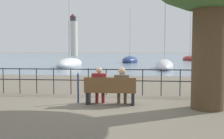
# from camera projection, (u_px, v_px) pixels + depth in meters

# --- Properties ---
(ground_plane) EXTENTS (1000.00, 1000.00, 0.00)m
(ground_plane) POSITION_uv_depth(u_px,v_px,m) (110.00, 104.00, 8.20)
(ground_plane) COLOR #706656
(harbor_water) EXTENTS (600.00, 300.00, 0.01)m
(harbor_water) POSITION_uv_depth(u_px,v_px,m) (136.00, 54.00, 166.60)
(harbor_water) COLOR slate
(harbor_water) RESTS_ON ground_plane
(park_bench) EXTENTS (1.67, 0.45, 0.90)m
(park_bench) POSITION_uv_depth(u_px,v_px,m) (110.00, 92.00, 8.11)
(park_bench) COLOR brown
(park_bench) RESTS_ON ground_plane
(seated_person_left) EXTENTS (0.47, 0.35, 1.22)m
(seated_person_left) POSITION_uv_depth(u_px,v_px,m) (99.00, 84.00, 8.21)
(seated_person_left) COLOR maroon
(seated_person_left) RESTS_ON ground_plane
(seated_person_right) EXTENTS (0.48, 0.35, 1.22)m
(seated_person_right) POSITION_uv_depth(u_px,v_px,m) (122.00, 84.00, 8.13)
(seated_person_right) COLOR brown
(seated_person_right) RESTS_ON ground_plane
(promenade_railing) EXTENTS (10.87, 0.04, 1.05)m
(promenade_railing) POSITION_uv_depth(u_px,v_px,m) (115.00, 78.00, 9.90)
(promenade_railing) COLOR black
(promenade_railing) RESTS_ON ground_plane
(closed_umbrella) EXTENTS (0.09, 0.09, 1.05)m
(closed_umbrella) POSITION_uv_depth(u_px,v_px,m) (78.00, 86.00, 8.35)
(closed_umbrella) COLOR navy
(closed_umbrella) RESTS_ON ground_plane
(sailboat_0) EXTENTS (3.16, 5.56, 9.11)m
(sailboat_0) POSITION_uv_depth(u_px,v_px,m) (130.00, 60.00, 39.93)
(sailboat_0) COLOR navy
(sailboat_0) RESTS_ON ground_plane
(sailboat_1) EXTENTS (3.08, 5.67, 10.04)m
(sailboat_1) POSITION_uv_depth(u_px,v_px,m) (190.00, 59.00, 49.95)
(sailboat_1) COLOR maroon
(sailboat_1) RESTS_ON ground_plane
(sailboat_4) EXTENTS (2.49, 7.81, 8.41)m
(sailboat_4) POSITION_uv_depth(u_px,v_px,m) (165.00, 66.00, 25.55)
(sailboat_4) COLOR silver
(sailboat_4) RESTS_ON ground_plane
(sailboat_5) EXTENTS (2.41, 6.97, 11.77)m
(sailboat_5) POSITION_uv_depth(u_px,v_px,m) (70.00, 64.00, 29.24)
(sailboat_5) COLOR white
(sailboat_5) RESTS_ON ground_plane
(harbor_lighthouse) EXTENTS (4.16, 4.16, 19.31)m
(harbor_lighthouse) POSITION_uv_depth(u_px,v_px,m) (73.00, 36.00, 116.26)
(harbor_lighthouse) COLOR beige
(harbor_lighthouse) RESTS_ON ground_plane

